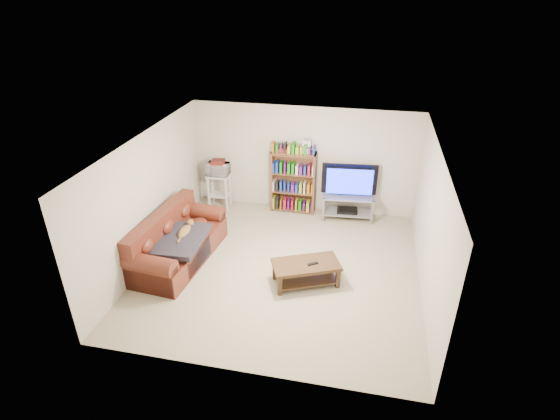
% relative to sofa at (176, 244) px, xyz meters
% --- Properties ---
extents(floor, '(5.00, 5.00, 0.00)m').
position_rel_sofa_xyz_m(floor, '(2.00, 0.12, -0.33)').
color(floor, '#BAAB8A').
rests_on(floor, ground).
extents(ceiling, '(5.00, 5.00, 0.00)m').
position_rel_sofa_xyz_m(ceiling, '(2.00, 0.12, 2.07)').
color(ceiling, white).
rests_on(ceiling, ground).
extents(wall_back, '(5.00, 0.00, 5.00)m').
position_rel_sofa_xyz_m(wall_back, '(2.00, 2.62, 0.87)').
color(wall_back, beige).
rests_on(wall_back, ground).
extents(wall_front, '(5.00, 0.00, 5.00)m').
position_rel_sofa_xyz_m(wall_front, '(2.00, -2.38, 0.87)').
color(wall_front, beige).
rests_on(wall_front, ground).
extents(wall_left, '(0.00, 5.00, 5.00)m').
position_rel_sofa_xyz_m(wall_left, '(-0.50, 0.12, 0.87)').
color(wall_left, beige).
rests_on(wall_left, ground).
extents(wall_right, '(0.00, 5.00, 5.00)m').
position_rel_sofa_xyz_m(wall_right, '(4.50, 0.12, 0.87)').
color(wall_right, beige).
rests_on(wall_right, ground).
extents(sofa, '(1.16, 2.30, 0.95)m').
position_rel_sofa_xyz_m(sofa, '(0.00, 0.00, 0.00)').
color(sofa, '#5C2417').
rests_on(sofa, floor).
extents(blanket, '(0.87, 1.12, 0.19)m').
position_rel_sofa_xyz_m(blanket, '(0.17, -0.17, 0.22)').
color(blanket, '#28252F').
rests_on(blanket, sofa).
extents(cat, '(0.30, 0.62, 0.18)m').
position_rel_sofa_xyz_m(cat, '(0.19, 0.03, 0.28)').
color(cat, olive).
rests_on(cat, sofa).
extents(coffee_table, '(1.28, 0.99, 0.42)m').
position_rel_sofa_xyz_m(coffee_table, '(2.52, -0.24, -0.04)').
color(coffee_table, '#3C2715').
rests_on(coffee_table, floor).
extents(remote, '(0.19, 0.14, 0.02)m').
position_rel_sofa_xyz_m(remote, '(2.64, -0.24, 0.10)').
color(remote, black).
rests_on(remote, coffee_table).
extents(tv_stand, '(1.16, 0.60, 0.56)m').
position_rel_sofa_xyz_m(tv_stand, '(3.06, 2.30, 0.05)').
color(tv_stand, '#999EA3').
rests_on(tv_stand, floor).
extents(television, '(1.21, 0.26, 0.69)m').
position_rel_sofa_xyz_m(television, '(3.06, 2.30, 0.57)').
color(television, black).
rests_on(television, tv_stand).
extents(dvd_player, '(0.47, 0.35, 0.06)m').
position_rel_sofa_xyz_m(dvd_player, '(3.06, 2.30, -0.14)').
color(dvd_player, black).
rests_on(dvd_player, tv_stand).
extents(bookshelf, '(1.00, 0.31, 1.44)m').
position_rel_sofa_xyz_m(bookshelf, '(1.82, 2.42, 0.41)').
color(bookshelf, brown).
rests_on(bookshelf, floor).
extents(shelf_clutter, '(0.73, 0.22, 0.28)m').
position_rel_sofa_xyz_m(shelf_clutter, '(1.91, 2.43, 1.21)').
color(shelf_clutter, silver).
rests_on(shelf_clutter, bookshelf).
extents(microwave_stand, '(0.51, 0.38, 0.81)m').
position_rel_sofa_xyz_m(microwave_stand, '(0.10, 2.27, 0.19)').
color(microwave_stand, silver).
rests_on(microwave_stand, floor).
extents(microwave, '(0.51, 0.35, 0.27)m').
position_rel_sofa_xyz_m(microwave, '(0.10, 2.27, 0.61)').
color(microwave, silver).
rests_on(microwave, microwave_stand).
extents(game_boxes, '(0.30, 0.26, 0.05)m').
position_rel_sofa_xyz_m(game_boxes, '(0.10, 2.27, 0.78)').
color(game_boxes, maroon).
rests_on(game_boxes, microwave).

